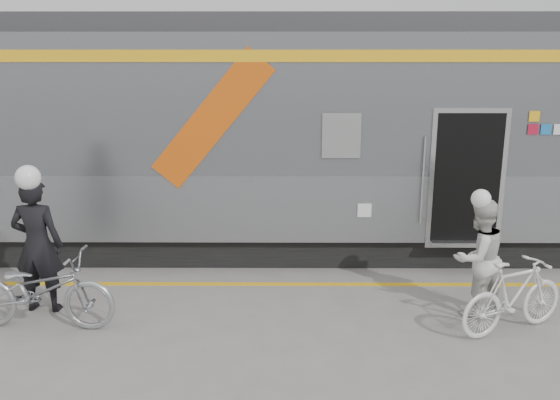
{
  "coord_description": "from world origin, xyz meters",
  "views": [
    {
      "loc": [
        0.19,
        -6.43,
        3.58
      ],
      "look_at": [
        0.15,
        1.6,
        1.5
      ],
      "focal_mm": 38.0,
      "sensor_mm": 36.0,
      "label": 1
    }
  ],
  "objects_px": {
    "man": "(37,245)",
    "bicycle_right": "(513,296)",
    "bicycle_left": "(39,290)",
    "woman": "(478,258)"
  },
  "relations": [
    {
      "from": "bicycle_left",
      "to": "woman",
      "type": "relative_size",
      "value": 1.23
    },
    {
      "from": "man",
      "to": "bicycle_left",
      "type": "relative_size",
      "value": 0.95
    },
    {
      "from": "bicycle_left",
      "to": "bicycle_right",
      "type": "relative_size",
      "value": 1.22
    },
    {
      "from": "man",
      "to": "bicycle_left",
      "type": "height_order",
      "value": "man"
    },
    {
      "from": "man",
      "to": "woman",
      "type": "bearing_deg",
      "value": -177.62
    },
    {
      "from": "man",
      "to": "bicycle_right",
      "type": "distance_m",
      "value": 6.37
    },
    {
      "from": "woman",
      "to": "bicycle_right",
      "type": "xyz_separation_m",
      "value": [
        0.3,
        -0.55,
        -0.32
      ]
    },
    {
      "from": "woman",
      "to": "bicycle_right",
      "type": "bearing_deg",
      "value": 94.36
    },
    {
      "from": "bicycle_right",
      "to": "woman",
      "type": "bearing_deg",
      "value": 4.36
    },
    {
      "from": "bicycle_left",
      "to": "bicycle_right",
      "type": "xyz_separation_m",
      "value": [
        6.12,
        -0.09,
        -0.03
      ]
    }
  ]
}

